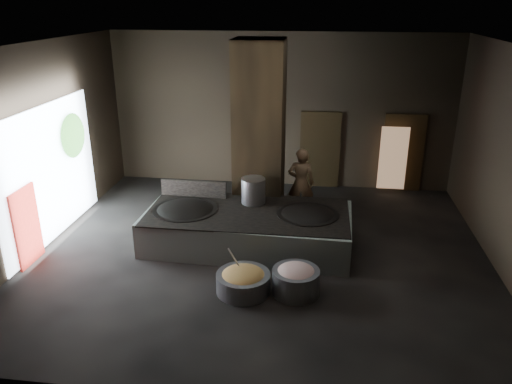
# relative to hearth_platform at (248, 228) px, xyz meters

# --- Properties ---
(floor) EXTENTS (10.00, 9.00, 0.10)m
(floor) POSITION_rel_hearth_platform_xyz_m (0.36, -0.34, -0.45)
(floor) COLOR black
(floor) RESTS_ON ground
(ceiling) EXTENTS (10.00, 9.00, 0.10)m
(ceiling) POSITION_rel_hearth_platform_xyz_m (0.36, -0.34, 4.15)
(ceiling) COLOR black
(ceiling) RESTS_ON back_wall
(back_wall) EXTENTS (10.00, 0.10, 4.50)m
(back_wall) POSITION_rel_hearth_platform_xyz_m (0.36, 4.21, 1.85)
(back_wall) COLOR black
(back_wall) RESTS_ON ground
(front_wall) EXTENTS (10.00, 0.10, 4.50)m
(front_wall) POSITION_rel_hearth_platform_xyz_m (0.36, -4.89, 1.85)
(front_wall) COLOR black
(front_wall) RESTS_ON ground
(left_wall) EXTENTS (0.10, 9.00, 4.50)m
(left_wall) POSITION_rel_hearth_platform_xyz_m (-4.69, -0.34, 1.85)
(left_wall) COLOR black
(left_wall) RESTS_ON ground
(pillar) EXTENTS (1.20, 1.20, 4.50)m
(pillar) POSITION_rel_hearth_platform_xyz_m (0.06, 1.56, 1.85)
(pillar) COLOR black
(pillar) RESTS_ON ground
(hearth_platform) EXTENTS (4.73, 2.40, 0.81)m
(hearth_platform) POSITION_rel_hearth_platform_xyz_m (0.00, 0.00, 0.00)
(hearth_platform) COLOR #9EB0A2
(hearth_platform) RESTS_ON ground
(platform_cap) EXTENTS (4.55, 2.18, 0.03)m
(platform_cap) POSITION_rel_hearth_platform_xyz_m (0.00, 0.00, 0.41)
(platform_cap) COLOR black
(platform_cap) RESTS_ON hearth_platform
(wok_left) EXTENTS (1.47, 1.47, 0.40)m
(wok_left) POSITION_rel_hearth_platform_xyz_m (-1.45, -0.05, 0.35)
(wok_left) COLOR black
(wok_left) RESTS_ON hearth_platform
(wok_left_rim) EXTENTS (1.50, 1.50, 0.05)m
(wok_left_rim) POSITION_rel_hearth_platform_xyz_m (-1.45, -0.05, 0.42)
(wok_left_rim) COLOR black
(wok_left_rim) RESTS_ON hearth_platform
(wok_right) EXTENTS (1.37, 1.37, 0.38)m
(wok_right) POSITION_rel_hearth_platform_xyz_m (1.35, 0.05, 0.35)
(wok_right) COLOR black
(wok_right) RESTS_ON hearth_platform
(wok_right_rim) EXTENTS (1.40, 1.40, 0.05)m
(wok_right_rim) POSITION_rel_hearth_platform_xyz_m (1.35, 0.05, 0.42)
(wok_right_rim) COLOR black
(wok_right_rim) RESTS_ON hearth_platform
(stock_pot) EXTENTS (0.57, 0.57, 0.61)m
(stock_pot) POSITION_rel_hearth_platform_xyz_m (0.05, 0.55, 0.73)
(stock_pot) COLOR silver
(stock_pot) RESTS_ON hearth_platform
(splash_guard) EXTENTS (1.62, 0.12, 0.40)m
(splash_guard) POSITION_rel_hearth_platform_xyz_m (-1.45, 0.75, 0.63)
(splash_guard) COLOR black
(splash_guard) RESTS_ON hearth_platform
(cook) EXTENTS (0.69, 0.46, 1.85)m
(cook) POSITION_rel_hearth_platform_xyz_m (1.12, 1.77, 0.52)
(cook) COLOR #98714D
(cook) RESTS_ON ground
(veg_basin) EXTENTS (1.32, 1.32, 0.39)m
(veg_basin) POSITION_rel_hearth_platform_xyz_m (0.20, -1.99, -0.21)
(veg_basin) COLOR slate
(veg_basin) RESTS_ON ground
(veg_fill) EXTENTS (0.87, 0.87, 0.27)m
(veg_fill) POSITION_rel_hearth_platform_xyz_m (0.20, -1.99, -0.05)
(veg_fill) COLOR #A4AB53
(veg_fill) RESTS_ON veg_basin
(ladle) EXTENTS (0.30, 0.33, 0.75)m
(ladle) POSITION_rel_hearth_platform_xyz_m (0.05, -1.84, 0.15)
(ladle) COLOR silver
(ladle) RESTS_ON veg_basin
(meat_basin) EXTENTS (1.21, 1.21, 0.50)m
(meat_basin) POSITION_rel_hearth_platform_xyz_m (1.21, -1.91, -0.15)
(meat_basin) COLOR slate
(meat_basin) RESTS_ON ground
(meat_fill) EXTENTS (0.76, 0.76, 0.29)m
(meat_fill) POSITION_rel_hearth_platform_xyz_m (1.21, -1.91, 0.05)
(meat_fill) COLOR tan
(meat_fill) RESTS_ON meat_basin
(doorway_near) EXTENTS (1.18, 0.08, 2.38)m
(doorway_near) POSITION_rel_hearth_platform_xyz_m (1.56, 4.11, 0.70)
(doorway_near) COLOR black
(doorway_near) RESTS_ON ground
(doorway_near_glow) EXTENTS (0.75, 0.04, 1.76)m
(doorway_near_glow) POSITION_rel_hearth_platform_xyz_m (1.41, 4.31, 0.65)
(doorway_near_glow) COLOR #8C6647
(doorway_near_glow) RESTS_ON ground
(doorway_far) EXTENTS (1.18, 0.08, 2.38)m
(doorway_far) POSITION_rel_hearth_platform_xyz_m (3.96, 4.11, 0.70)
(doorway_far) COLOR black
(doorway_far) RESTS_ON ground
(doorway_far_glow) EXTENTS (0.78, 0.04, 1.85)m
(doorway_far_glow) POSITION_rel_hearth_platform_xyz_m (3.66, 3.83, 0.65)
(doorway_far_glow) COLOR #8C6647
(doorway_far_glow) RESTS_ON ground
(left_opening) EXTENTS (0.04, 4.20, 3.10)m
(left_opening) POSITION_rel_hearth_platform_xyz_m (-4.59, -0.14, 1.20)
(left_opening) COLOR white
(left_opening) RESTS_ON ground
(pavilion_sliver) EXTENTS (0.05, 0.90, 1.70)m
(pavilion_sliver) POSITION_rel_hearth_platform_xyz_m (-4.52, -1.44, 0.45)
(pavilion_sliver) COLOR maroon
(pavilion_sliver) RESTS_ON ground
(tree_silhouette) EXTENTS (0.28, 1.10, 1.10)m
(tree_silhouette) POSITION_rel_hearth_platform_xyz_m (-4.49, 0.96, 1.80)
(tree_silhouette) COLOR #194714
(tree_silhouette) RESTS_ON left_opening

